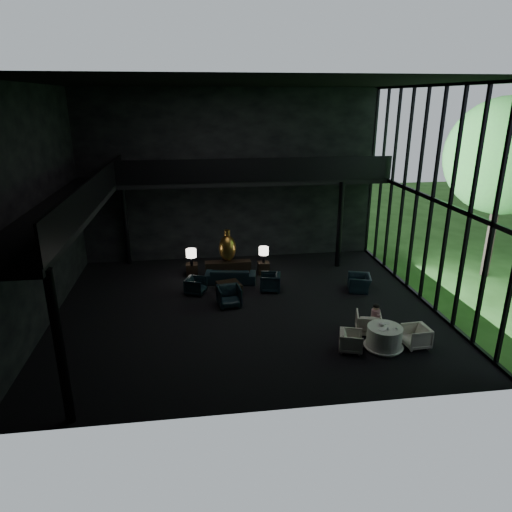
{
  "coord_description": "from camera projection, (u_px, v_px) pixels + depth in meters",
  "views": [
    {
      "loc": [
        -1.72,
        -15.52,
        7.53
      ],
      "look_at": [
        0.45,
        0.5,
        1.91
      ],
      "focal_mm": 32.0,
      "sensor_mm": 36.0,
      "label": 1
    }
  ],
  "objects": [
    {
      "name": "table_lamp_right",
      "position": [
        264.0,
        251.0,
        20.28
      ],
      "size": [
        0.43,
        0.43,
        0.72
      ],
      "color": "black",
      "rests_on": "side_table_right"
    },
    {
      "name": "console",
      "position": [
        228.0,
        268.0,
        20.37
      ],
      "size": [
        2.04,
        0.46,
        0.65
      ],
      "primitive_type": "cube",
      "color": "black",
      "rests_on": "floor"
    },
    {
      "name": "lounge_armchair_west",
      "position": [
        196.0,
        285.0,
        18.4
      ],
      "size": [
        0.89,
        0.92,
        0.74
      ],
      "primitive_type": "imported",
      "rotation": [
        0.0,
        0.0,
        1.19
      ],
      "color": "#132631",
      "rests_on": "floor"
    },
    {
      "name": "lounge_armchair_south",
      "position": [
        229.0,
        294.0,
        17.29
      ],
      "size": [
        1.05,
        1.0,
        0.96
      ],
      "primitive_type": "imported",
      "rotation": [
        0.0,
        0.0,
        0.14
      ],
      "color": "black",
      "rests_on": "floor"
    },
    {
      "name": "plate_b",
      "position": [
        387.0,
        323.0,
        14.47
      ],
      "size": [
        0.24,
        0.24,
        0.01
      ],
      "primitive_type": "cylinder",
      "rotation": [
        0.0,
        0.0,
        -0.28
      ],
      "color": "white",
      "rests_on": "dining_table"
    },
    {
      "name": "child",
      "position": [
        376.0,
        313.0,
        15.16
      ],
      "size": [
        0.29,
        0.29,
        0.63
      ],
      "rotation": [
        0.0,
        0.0,
        3.14
      ],
      "color": "#E6B5CD",
      "rests_on": "dining_chair_north"
    },
    {
      "name": "tree_near",
      "position": [
        505.0,
        157.0,
        18.77
      ],
      "size": [
        4.8,
        4.8,
        7.65
      ],
      "color": "#382D23",
      "rests_on": "garden_ground"
    },
    {
      "name": "wall_front",
      "position": [
        275.0,
        263.0,
        10.29
      ],
      "size": [
        14.0,
        0.04,
        8.0
      ],
      "primitive_type": "cube",
      "color": "black",
      "rests_on": "ground"
    },
    {
      "name": "mezzanine_left",
      "position": [
        66.0,
        210.0,
        15.14
      ],
      "size": [
        2.0,
        12.0,
        0.25
      ],
      "primitive_type": "cube",
      "color": "black",
      "rests_on": "wall_left"
    },
    {
      "name": "wall_left",
      "position": [
        34.0,
        211.0,
        15.02
      ],
      "size": [
        0.04,
        12.0,
        8.0
      ],
      "primitive_type": "cube",
      "color": "black",
      "rests_on": "ground"
    },
    {
      "name": "side_table_left",
      "position": [
        192.0,
        270.0,
        20.33
      ],
      "size": [
        0.51,
        0.51,
        0.56
      ],
      "primitive_type": "cube",
      "color": "black",
      "rests_on": "floor"
    },
    {
      "name": "dining_chair_north",
      "position": [
        368.0,
        321.0,
        15.29
      ],
      "size": [
        1.03,
        0.99,
        0.87
      ],
      "primitive_type": "imported",
      "rotation": [
        0.0,
        0.0,
        2.85
      ],
      "color": "silver",
      "rests_on": "floor"
    },
    {
      "name": "table_lamp_left",
      "position": [
        191.0,
        254.0,
        19.86
      ],
      "size": [
        0.45,
        0.45,
        0.75
      ],
      "color": "black",
      "rests_on": "side_table_left"
    },
    {
      "name": "column_nw",
      "position": [
        126.0,
        223.0,
        21.26
      ],
      "size": [
        0.24,
        0.24,
        4.0
      ],
      "primitive_type": "cylinder",
      "color": "black",
      "rests_on": "floor"
    },
    {
      "name": "cereal_bowl",
      "position": [
        382.0,
        324.0,
        14.33
      ],
      "size": [
        0.18,
        0.18,
        0.09
      ],
      "primitive_type": "ellipsoid",
      "color": "white",
      "rests_on": "dining_table"
    },
    {
      "name": "railing_left",
      "position": [
        95.0,
        191.0,
        15.07
      ],
      "size": [
        0.06,
        12.0,
        1.0
      ],
      "primitive_type": "cube",
      "color": "black",
      "rests_on": "mezzanine_left"
    },
    {
      "name": "plate_a",
      "position": [
        382.0,
        330.0,
        14.08
      ],
      "size": [
        0.23,
        0.23,
        0.01
      ],
      "primitive_type": "cylinder",
      "rotation": [
        0.0,
        0.0,
        -0.03
      ],
      "color": "white",
      "rests_on": "dining_table"
    },
    {
      "name": "side_table_right",
      "position": [
        263.0,
        268.0,
        20.56
      ],
      "size": [
        0.49,
        0.49,
        0.54
      ],
      "primitive_type": "cube",
      "color": "black",
      "rests_on": "floor"
    },
    {
      "name": "floor",
      "position": [
        246.0,
        308.0,
        17.22
      ],
      "size": [
        14.0,
        12.0,
        0.02
      ],
      "primitive_type": "cube",
      "color": "black",
      "rests_on": "ground"
    },
    {
      "name": "dining_chair_east",
      "position": [
        416.0,
        336.0,
        14.48
      ],
      "size": [
        0.73,
        0.78,
        0.76
      ],
      "primitive_type": "imported",
      "rotation": [
        0.0,
        0.0,
        -1.51
      ],
      "color": "silver",
      "rests_on": "floor"
    },
    {
      "name": "railing_back",
      "position": [
        258.0,
        170.0,
        19.58
      ],
      "size": [
        12.0,
        0.06,
        1.0
      ],
      "primitive_type": "cube",
      "color": "black",
      "rests_on": "mezzanine_back"
    },
    {
      "name": "cream_pot",
      "position": [
        388.0,
        329.0,
        14.05
      ],
      "size": [
        0.07,
        0.07,
        0.07
      ],
      "primitive_type": "cylinder",
      "rotation": [
        0.0,
        0.0,
        0.19
      ],
      "color": "#99999E",
      "rests_on": "dining_table"
    },
    {
      "name": "ceiling",
      "position": [
        244.0,
        82.0,
        14.59
      ],
      "size": [
        14.0,
        12.0,
        0.02
      ],
      "primitive_type": "cube",
      "color": "black",
      "rests_on": "ground"
    },
    {
      "name": "coffee_table",
      "position": [
        229.0,
        288.0,
        18.6
      ],
      "size": [
        1.08,
        1.08,
        0.39
      ],
      "primitive_type": "cube",
      "rotation": [
        0.0,
        0.0,
        0.26
      ],
      "color": "black",
      "rests_on": "floor"
    },
    {
      "name": "saucer",
      "position": [
        395.0,
        329.0,
        14.12
      ],
      "size": [
        0.18,
        0.18,
        0.01
      ],
      "primitive_type": "cylinder",
      "rotation": [
        0.0,
        0.0,
        0.07
      ],
      "color": "white",
      "rests_on": "dining_table"
    },
    {
      "name": "curtain_wall",
      "position": [
        433.0,
        199.0,
        16.79
      ],
      "size": [
        0.2,
        12.0,
        8.0
      ],
      "primitive_type": null,
      "color": "black",
      "rests_on": "ground"
    },
    {
      "name": "lounge_armchair_east",
      "position": [
        270.0,
        281.0,
        18.68
      ],
      "size": [
        0.93,
        0.97,
        0.86
      ],
      "primitive_type": "imported",
      "rotation": [
        0.0,
        0.0,
        -1.77
      ],
      "color": "#1A232E",
      "rests_on": "floor"
    },
    {
      "name": "bronze_urn",
      "position": [
        227.0,
        248.0,
        20.16
      ],
      "size": [
        0.76,
        0.76,
        1.42
      ],
      "color": "olive",
      "rests_on": "console"
    },
    {
      "name": "dining_table",
      "position": [
        384.0,
        339.0,
        14.38
      ],
      "size": [
        1.24,
        1.24,
        0.75
      ],
      "color": "white",
      "rests_on": "floor"
    },
    {
      "name": "wall_back",
      "position": [
        231.0,
        177.0,
        21.52
      ],
      "size": [
        14.0,
        0.04,
        8.0
      ],
      "primitive_type": "cube",
      "color": "black",
      "rests_on": "ground"
    },
    {
      "name": "sofa",
      "position": [
        230.0,
        273.0,
        19.52
      ],
      "size": [
        2.3,
        1.01,
        0.87
      ],
      "primitive_type": "imported",
      "rotation": [
        0.0,
        0.0,
        2.98
      ],
      "color": "black",
      "rests_on": "floor"
    },
    {
      "name": "column_sw",
      "position": [
        60.0,
        349.0,
        10.59
      ],
      "size": [
        0.24,
        0.24,
        4.0
      ],
      "primitive_type": "cylinder",
      "color": "black",
      "rests_on": "floor"
    },
    {
      "name": "mezzanine_back",
      "position": [
        255.0,
        180.0,
        20.71
      ],
      "size": [
        12.0,
        2.0,
        0.25
      ],
      "primitive_type": "cube",
      "color": "black",
      "rests_on": "wall_back"
    },
    {
      "name": "column_ne",
      "position": [
        340.0,
        225.0,
        20.91
      ],
      "size": [
        0.24,
        0.24,
        4.0
      ],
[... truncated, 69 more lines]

